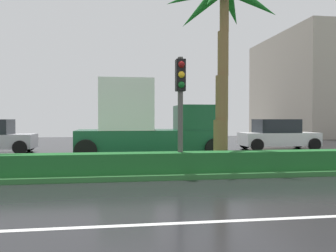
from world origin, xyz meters
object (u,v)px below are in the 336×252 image
(palm_tree_centre_left, at_px, (224,14))
(box_truck_lead, at_px, (148,123))
(traffic_signal_median_right, at_px, (180,93))
(car_in_traffic_third, at_px, (278,135))

(palm_tree_centre_left, relative_size, box_truck_lead, 1.07)
(traffic_signal_median_right, bearing_deg, car_in_traffic_third, 49.12)
(palm_tree_centre_left, xyz_separation_m, car_in_traffic_third, (5.26, 6.57, -4.67))
(car_in_traffic_third, bearing_deg, box_truck_lead, -158.05)
(palm_tree_centre_left, height_order, traffic_signal_median_right, palm_tree_centre_left)
(car_in_traffic_third, bearing_deg, palm_tree_centre_left, -128.69)
(box_truck_lead, bearing_deg, palm_tree_centre_left, -55.22)
(box_truck_lead, relative_size, car_in_traffic_third, 1.49)
(box_truck_lead, bearing_deg, car_in_traffic_third, 21.95)
(palm_tree_centre_left, height_order, car_in_traffic_third, palm_tree_centre_left)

